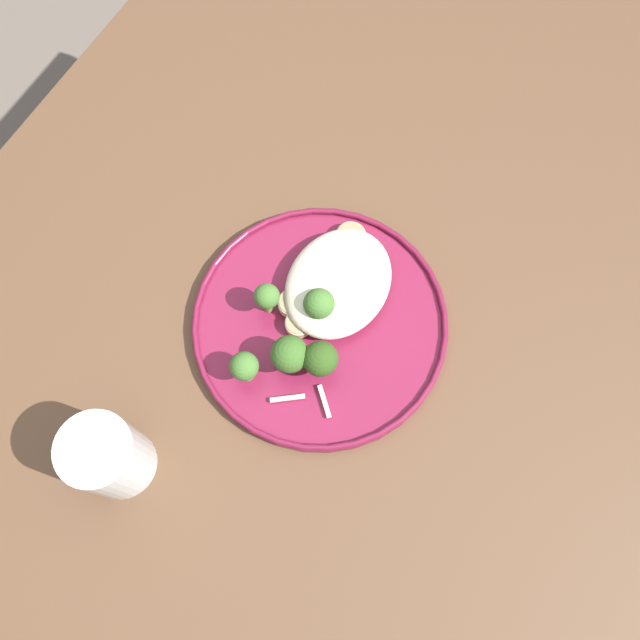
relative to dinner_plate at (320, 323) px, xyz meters
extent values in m
plane|color=#665B51|center=(0.03, 0.03, -0.75)|extent=(6.00, 6.00, 0.00)
cube|color=brown|center=(0.03, 0.03, -0.03)|extent=(1.40, 1.00, 0.04)
cube|color=#4B3422|center=(-0.61, -0.41, -0.40)|extent=(0.06, 0.06, 0.70)
cylinder|color=maroon|center=(0.00, 0.00, 0.00)|extent=(0.29, 0.29, 0.01)
torus|color=maroon|center=(0.00, 0.00, 0.01)|extent=(0.29, 0.29, 0.01)
ellipsoid|color=beige|center=(-0.05, 0.00, 0.02)|extent=(0.14, 0.11, 0.04)
cylinder|color=#E5C689|center=(-0.03, -0.04, 0.01)|extent=(0.02, 0.02, 0.01)
cylinder|color=#958159|center=(-0.03, -0.04, 0.02)|extent=(0.02, 0.02, 0.00)
cylinder|color=#E5C689|center=(-0.05, 0.00, 0.01)|extent=(0.02, 0.02, 0.01)
cylinder|color=#958159|center=(-0.05, 0.00, 0.02)|extent=(0.02, 0.02, 0.00)
cylinder|color=beige|center=(-0.07, -0.04, 0.01)|extent=(0.03, 0.03, 0.01)
cylinder|color=#988766|center=(-0.07, -0.04, 0.02)|extent=(0.03, 0.03, 0.00)
cylinder|color=beige|center=(0.02, -0.02, 0.01)|extent=(0.03, 0.03, 0.01)
cylinder|color=#988766|center=(0.02, -0.02, 0.02)|extent=(0.03, 0.03, 0.00)
cylinder|color=#E5C689|center=(-0.11, -0.02, 0.01)|extent=(0.04, 0.04, 0.01)
cylinder|color=#958159|center=(-0.11, -0.02, 0.02)|extent=(0.03, 0.03, 0.00)
cylinder|color=beige|center=(0.00, -0.04, 0.01)|extent=(0.03, 0.03, 0.01)
cylinder|color=#988766|center=(0.00, -0.04, 0.02)|extent=(0.03, 0.03, 0.00)
cylinder|color=#7A994C|center=(0.01, -0.06, 0.02)|extent=(0.01, 0.01, 0.03)
sphere|color=#42702D|center=(0.01, -0.06, 0.04)|extent=(0.03, 0.03, 0.03)
cylinder|color=#89A356|center=(0.05, 0.03, 0.01)|extent=(0.02, 0.02, 0.02)
sphere|color=#2D4C19|center=(0.05, 0.03, 0.04)|extent=(0.04, 0.04, 0.04)
cylinder|color=#7A994C|center=(0.09, -0.04, 0.01)|extent=(0.02, 0.02, 0.02)
sphere|color=#42702D|center=(0.09, -0.04, 0.04)|extent=(0.03, 0.03, 0.03)
cylinder|color=#7A994C|center=(0.06, 0.00, 0.01)|extent=(0.02, 0.02, 0.02)
sphere|color=#386023|center=(0.06, 0.00, 0.04)|extent=(0.04, 0.04, 0.04)
cylinder|color=#7A994C|center=(-0.01, -0.01, 0.01)|extent=(0.02, 0.02, 0.02)
sphere|color=#42702D|center=(-0.01, -0.01, 0.04)|extent=(0.04, 0.04, 0.04)
cube|color=silver|center=(0.09, 0.01, 0.01)|extent=(0.03, 0.03, 0.00)
cube|color=silver|center=(0.08, 0.05, 0.01)|extent=(0.03, 0.03, 0.00)
cylinder|color=silver|center=(0.24, -0.11, 0.04)|extent=(0.08, 0.08, 0.10)
cylinder|color=#936028|center=(0.24, -0.11, 0.02)|extent=(0.07, 0.07, 0.05)
camera|label=1|loc=(0.22, 0.13, 0.73)|focal=38.10mm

